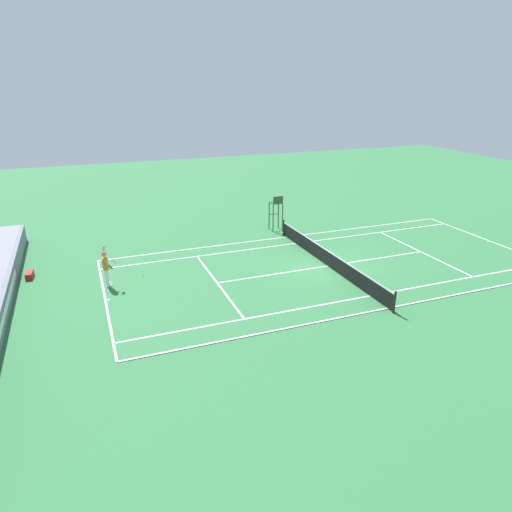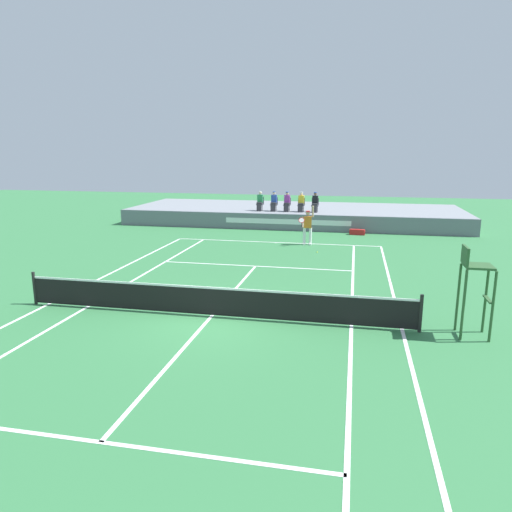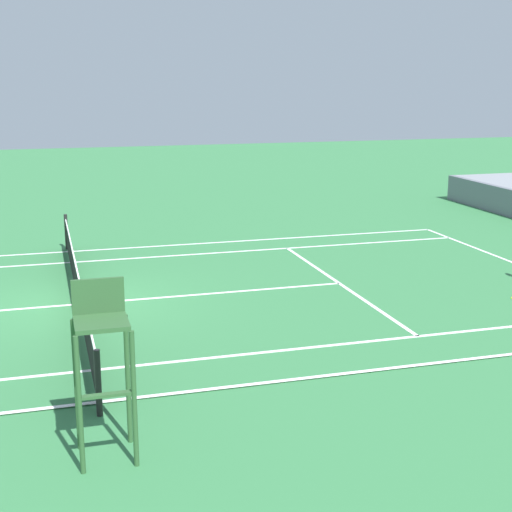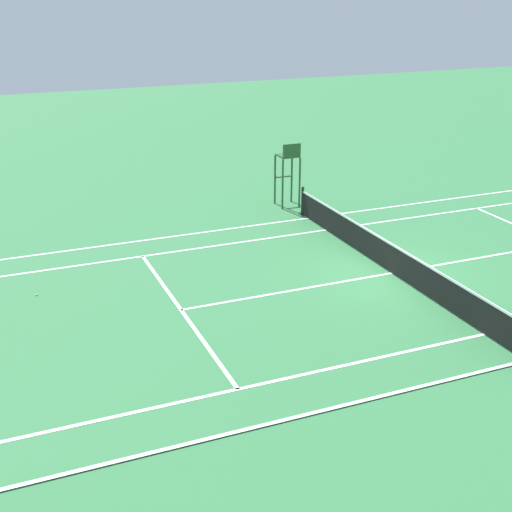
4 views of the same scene
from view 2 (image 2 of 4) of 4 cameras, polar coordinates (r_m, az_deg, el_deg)
name	(u,v)px [view 2 (image 2 of 4)]	position (r m, az deg, el deg)	size (l,w,h in m)	color
ground_plane	(212,317)	(14.30, -5.38, -7.33)	(80.00, 80.00, 0.00)	#337542
court	(212,316)	(14.29, -5.38, -7.29)	(11.08, 23.88, 0.03)	#337542
net	(211,300)	(14.13, -5.43, -5.33)	(11.98, 0.10, 1.07)	black
barrier_wall	(287,222)	(29.51, 3.81, 4.09)	(22.40, 0.25, 1.02)	slate
bleacher_platform	(295,214)	(33.33, 4.76, 5.06)	(22.40, 7.56, 1.02)	gray
spectator_seated_0	(260,201)	(31.02, 0.48, 6.62)	(0.44, 0.60, 1.27)	#474C56
spectator_seated_1	(274,202)	(30.85, 2.17, 6.58)	(0.44, 0.60, 1.27)	#474C56
spectator_seated_2	(287,202)	(30.72, 3.76, 6.54)	(0.44, 0.60, 1.27)	#474C56
spectator_seated_3	(301,202)	(30.60, 5.47, 6.49)	(0.44, 0.60, 1.27)	#474C56
spectator_seated_4	(315,203)	(30.52, 7.15, 6.43)	(0.44, 0.60, 1.27)	#474C56
tennis_player	(307,226)	(24.87, 6.24, 3.58)	(0.75, 0.68, 2.08)	white
tennis_ball	(317,252)	(23.18, 7.41, 0.47)	(0.07, 0.07, 0.07)	#D1E533
umpire_chair	(474,280)	(13.62, 24.89, -2.63)	(0.77, 0.77, 2.44)	#2D562D
equipment_bag	(357,232)	(28.59, 12.14, 2.85)	(0.93, 0.40, 0.32)	red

